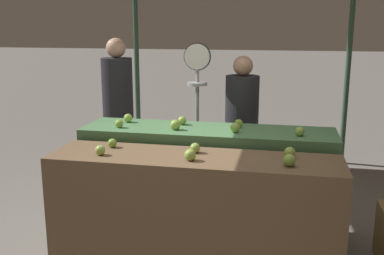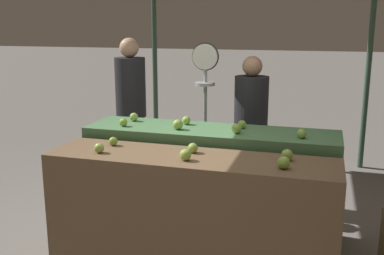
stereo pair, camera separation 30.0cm
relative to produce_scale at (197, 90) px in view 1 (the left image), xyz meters
name	(u,v)px [view 1 (the left image)]	position (x,y,z in m)	size (l,w,h in m)	color
display_counter_front	(194,213)	(0.21, -1.21, -0.77)	(2.18, 0.55, 0.89)	brown
display_counter_back	(207,182)	(0.21, -0.61, -0.73)	(2.18, 0.55, 0.97)	#4C7A4C
apple_front_0	(100,150)	(-0.49, -1.31, -0.28)	(0.08, 0.08, 0.08)	#8EB247
apple_front_1	(190,155)	(0.20, -1.31, -0.28)	(0.09, 0.09, 0.09)	#8EB247
apple_front_2	(289,160)	(0.90, -1.30, -0.28)	(0.09, 0.09, 0.09)	#84AD3D
apple_front_3	(112,143)	(-0.48, -1.09, -0.29)	(0.07, 0.07, 0.07)	#7AA338
apple_front_4	(195,148)	(0.20, -1.11, -0.28)	(0.08, 0.08, 0.08)	#8EB247
apple_front_5	(290,153)	(0.90, -1.11, -0.28)	(0.08, 0.08, 0.08)	#8EB247
apple_back_0	(119,124)	(-0.55, -0.73, -0.21)	(0.07, 0.07, 0.07)	#84AD3D
apple_back_1	(175,125)	(-0.05, -0.71, -0.20)	(0.09, 0.09, 0.09)	#8EB247
apple_back_2	(235,128)	(0.46, -0.71, -0.20)	(0.08, 0.08, 0.08)	#8EB247
apple_back_3	(300,131)	(0.98, -0.72, -0.21)	(0.08, 0.08, 0.08)	#8EB247
apple_back_4	(128,118)	(-0.55, -0.50, -0.21)	(0.08, 0.08, 0.08)	#8EB247
apple_back_5	(182,120)	(-0.04, -0.50, -0.21)	(0.08, 0.08, 0.08)	#8EB247
apple_back_6	(238,123)	(0.47, -0.51, -0.21)	(0.07, 0.07, 0.07)	#7AA338
produce_scale	(197,90)	(0.00, 0.00, 0.00)	(0.27, 0.20, 1.68)	#99999E
person_vendor_at_scale	(242,119)	(0.43, 0.23, -0.33)	(0.39, 0.39, 1.54)	#2D2D38
person_customer_left	(118,101)	(-1.03, 0.50, -0.23)	(0.46, 0.46, 1.70)	#2D2D38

